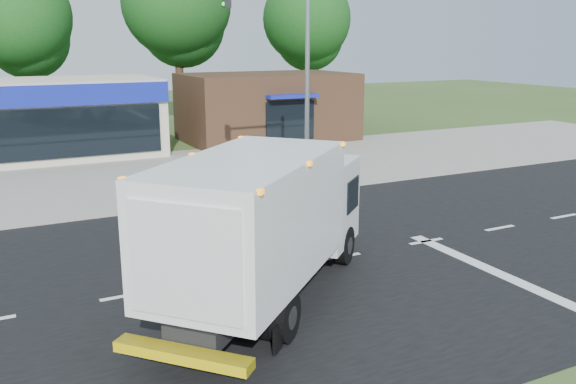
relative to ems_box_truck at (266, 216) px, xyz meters
name	(u,v)px	position (x,y,z in m)	size (l,w,h in m)	color
ground	(341,257)	(3.12, 1.74, -2.06)	(120.00, 120.00, 0.00)	#385123
road_asphalt	(341,257)	(3.12, 1.74, -2.06)	(60.00, 14.00, 0.02)	black
sidewalk	(233,192)	(3.12, 9.94, -2.00)	(60.00, 2.40, 0.12)	gray
parking_apron	(188,167)	(3.12, 15.74, -2.05)	(60.00, 9.00, 0.02)	gray
lane_markings	(410,264)	(4.47, 0.39, -2.04)	(55.20, 7.00, 0.01)	silver
ems_box_truck	(266,216)	(0.00, 0.00, 0.00)	(7.60, 7.30, 3.58)	black
emergency_worker	(220,271)	(-1.09, 0.09, -1.16)	(0.71, 0.57, 1.83)	tan
brown_storefront	(268,107)	(10.12, 21.73, -0.06)	(10.00, 6.70, 4.00)	#382316
traffic_signal_pole	(293,67)	(5.48, 9.34, 2.86)	(3.51, 0.25, 8.00)	gray
background_trees	(104,17)	(2.28, 29.91, 5.32)	(36.77, 7.39, 12.10)	#332114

